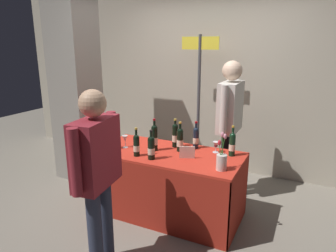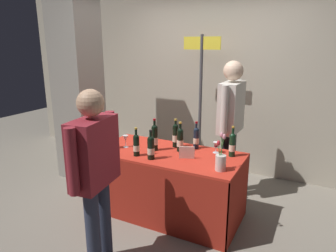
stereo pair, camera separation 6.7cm
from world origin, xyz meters
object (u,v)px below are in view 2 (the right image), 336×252
object	(u,v)px
wine_glass_near_vendor	(216,145)
flower_vase	(221,160)
vendor_presenter	(231,117)
taster_foreground_right	(95,166)
wine_glass_mid	(126,139)
display_bottle_0	(232,144)
featured_wine_bottle	(110,138)
concrete_pillar	(78,79)
booth_signpost	(201,91)
tasting_table	(168,171)

from	to	relation	value
wine_glass_near_vendor	flower_vase	world-z (taller)	flower_vase
wine_glass_near_vendor	flower_vase	distance (m)	0.48
vendor_presenter	taster_foreground_right	distance (m)	1.88
wine_glass_mid	vendor_presenter	distance (m)	1.29
display_bottle_0	vendor_presenter	xyz separation A→B (m)	(-0.18, 0.53, 0.16)
featured_wine_bottle	concrete_pillar	bearing A→B (deg)	148.41
display_bottle_0	concrete_pillar	bearing A→B (deg)	174.63
concrete_pillar	wine_glass_mid	size ratio (longest dim) A/B	20.00
concrete_pillar	flower_vase	world-z (taller)	concrete_pillar
display_bottle_0	flower_vase	size ratio (longest dim) A/B	0.91
featured_wine_bottle	vendor_presenter	xyz separation A→B (m)	(1.12, 0.92, 0.17)
wine_glass_near_vendor	taster_foreground_right	distance (m)	1.40
concrete_pillar	wine_glass_mid	xyz separation A→B (m)	(1.12, -0.48, -0.57)
booth_signpost	concrete_pillar	bearing A→B (deg)	-153.87
display_bottle_0	wine_glass_near_vendor	world-z (taller)	display_bottle_0
concrete_pillar	taster_foreground_right	bearing A→B (deg)	-44.23
featured_wine_bottle	wine_glass_near_vendor	size ratio (longest dim) A/B	2.54
display_bottle_0	booth_signpost	size ratio (longest dim) A/B	0.16
tasting_table	vendor_presenter	bearing A→B (deg)	57.38
tasting_table	featured_wine_bottle	xyz separation A→B (m)	(-0.64, -0.18, 0.35)
vendor_presenter	concrete_pillar	bearing A→B (deg)	-81.16
featured_wine_bottle	display_bottle_0	distance (m)	1.35
concrete_pillar	wine_glass_near_vendor	xyz separation A→B (m)	(2.09, -0.19, -0.58)
flower_vase	tasting_table	bearing A→B (deg)	162.71
wine_glass_near_vendor	vendor_presenter	bearing A→B (deg)	89.18
display_bottle_0	wine_glass_mid	size ratio (longest dim) A/B	2.34
featured_wine_bottle	wine_glass_mid	distance (m)	0.18
wine_glass_mid	flower_vase	xyz separation A→B (m)	(1.17, -0.14, 0.00)
wine_glass_near_vendor	concrete_pillar	bearing A→B (deg)	174.79
concrete_pillar	display_bottle_0	world-z (taller)	concrete_pillar
concrete_pillar	booth_signpost	world-z (taller)	concrete_pillar
flower_vase	booth_signpost	size ratio (longest dim) A/B	0.18
wine_glass_mid	flower_vase	distance (m)	1.18
flower_vase	wine_glass_near_vendor	bearing A→B (deg)	113.41
wine_glass_mid	booth_signpost	size ratio (longest dim) A/B	0.07
tasting_table	booth_signpost	size ratio (longest dim) A/B	0.80
wine_glass_near_vendor	flower_vase	bearing A→B (deg)	-66.59
vendor_presenter	booth_signpost	distance (m)	0.75
wine_glass_mid	vendor_presenter	bearing A→B (deg)	39.06
featured_wine_bottle	booth_signpost	size ratio (longest dim) A/B	0.15
display_bottle_0	taster_foreground_right	xyz separation A→B (m)	(-0.78, -1.24, 0.07)
tasting_table	flower_vase	world-z (taller)	flower_vase
booth_signpost	wine_glass_mid	bearing A→B (deg)	-108.79
display_bottle_0	taster_foreground_right	bearing A→B (deg)	-122.20
concrete_pillar	vendor_presenter	bearing A→B (deg)	8.56
flower_vase	vendor_presenter	xyz separation A→B (m)	(-0.18, 0.94, 0.20)
tasting_table	booth_signpost	distance (m)	1.39
tasting_table	wine_glass_mid	distance (m)	0.61
wine_glass_near_vendor	taster_foreground_right	bearing A→B (deg)	-115.36
vendor_presenter	featured_wine_bottle	bearing A→B (deg)	-50.21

